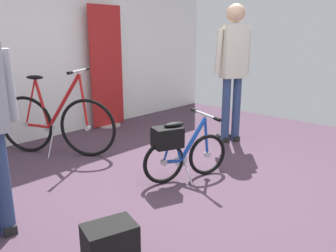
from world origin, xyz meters
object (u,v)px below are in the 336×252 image
object	(u,v)px
display_bike_left	(56,123)
backpack_on_floor	(110,250)
folding_bike_foreground	(180,148)
visitor_browsing	(233,64)
floor_banner_stand	(107,73)

from	to	relation	value
display_bike_left	backpack_on_floor	size ratio (longest dim) A/B	3.70
folding_bike_foreground	visitor_browsing	xyz separation A→B (m)	(1.48, 0.35, 0.72)
floor_banner_stand	backpack_on_floor	size ratio (longest dim) A/B	5.18
floor_banner_stand	display_bike_left	distance (m)	1.48
display_bike_left	visitor_browsing	bearing A→B (deg)	-33.77
folding_bike_foreground	visitor_browsing	size ratio (longest dim) A/B	0.50
display_bike_left	backpack_on_floor	xyz separation A→B (m)	(-0.95, -2.26, -0.23)
floor_banner_stand	display_bike_left	size ratio (longest dim) A/B	1.40
folding_bike_foreground	display_bike_left	size ratio (longest dim) A/B	0.68
floor_banner_stand	display_bike_left	xyz separation A→B (m)	(-1.27, -0.61, -0.45)
visitor_browsing	backpack_on_floor	distance (m)	3.15
folding_bike_foreground	display_bike_left	world-z (taller)	display_bike_left
display_bike_left	visitor_browsing	distance (m)	2.39
backpack_on_floor	floor_banner_stand	bearing A→B (deg)	52.34
visitor_browsing	backpack_on_floor	size ratio (longest dim) A/B	5.05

